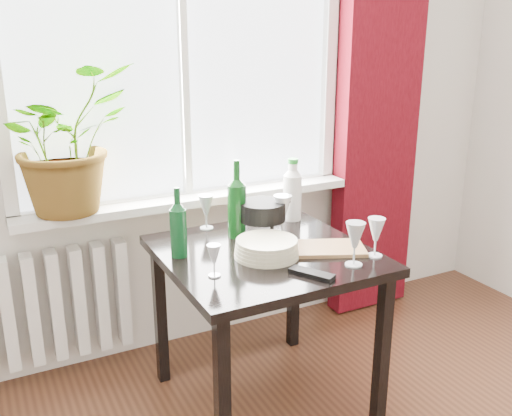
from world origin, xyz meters
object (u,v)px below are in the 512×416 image
wineglass_far_right (376,237)px  tv_remote (312,274)px  plate_stack (267,248)px  fondue_pot (262,219)px  bottle_amber (236,200)px  wineglass_front_left (214,260)px  cleaning_bottle (292,189)px  table (265,271)px  wineglass_back_center (282,215)px  radiator (44,307)px  potted_plant (64,140)px  cutting_board (329,248)px  wineglass_back_left (206,212)px  wine_bottle_right (237,198)px  wineglass_front_right (355,244)px  wine_bottle_left (178,222)px

wineglass_far_right → tv_remote: wineglass_far_right is taller
tv_remote → plate_stack: bearing=73.7°
fondue_pot → bottle_amber: bearing=103.9°
bottle_amber → wineglass_front_left: size_ratio=1.98×
cleaning_bottle → wineglass_far_right: size_ratio=1.84×
table → wineglass_far_right: wineglass_far_right is taller
wineglass_back_center → tv_remote: 0.46m
bottle_amber → tv_remote: 0.66m
radiator → wineglass_far_right: size_ratio=4.66×
fondue_pot → wineglass_far_right: bearing=-54.6°
fondue_pot → tv_remote: 0.48m
potted_plant → bottle_amber: size_ratio=2.57×
cleaning_bottle → cutting_board: 0.46m
radiator → table: 1.09m
wineglass_back_left → cutting_board: wineglass_back_left is taller
wine_bottle_right → radiator: bearing=153.0°
potted_plant → wineglass_front_right: size_ratio=3.56×
wine_bottle_right → fondue_pot: bearing=-25.0°
wineglass_front_right → wineglass_front_left: wineglass_front_right is taller
radiator → bottle_amber: (0.88, -0.29, 0.49)m
wineglass_back_center → wineglass_back_left: wineglass_back_center is taller
wineglass_far_right → potted_plant: bearing=140.8°
table → wineglass_far_right: bearing=-34.6°
bottle_amber → wineglass_front_right: 0.68m
radiator → wineglass_front_left: wineglass_front_left is taller
bottle_amber → plate_stack: size_ratio=0.95×
wineglass_front_left → tv_remote: 0.38m
radiator → tv_remote: 1.35m
cleaning_bottle → cutting_board: size_ratio=1.06×
bottle_amber → wineglass_far_right: 0.70m
potted_plant → wineglass_back_left: size_ratio=3.94×
bottle_amber → wineglass_front_right: bottle_amber is taller
wine_bottle_left → cleaning_bottle: 0.69m
fondue_pot → table: bearing=-114.2°
cleaning_bottle → wineglass_back_left: 0.44m
table → wineglass_front_right: size_ratio=4.59×
wine_bottle_left → plate_stack: 0.38m
potted_plant → wine_bottle_left: (0.34, -0.50, -0.29)m
tv_remote → wineglass_back_left: bearing=72.8°
wineglass_far_right → radiator: bearing=144.0°
table → cutting_board: bearing=-25.0°
wine_bottle_right → plate_stack: wine_bottle_right is taller
fondue_pot → plate_stack: bearing=-113.5°
bottle_amber → wineglass_back_left: bottle_amber is taller
potted_plant → wineglass_far_right: bearing=-39.2°
potted_plant → bottle_amber: bearing=-20.4°
wine_bottle_left → wineglass_back_center: size_ratio=1.51×
table → cleaning_bottle: (0.31, 0.31, 0.25)m
wine_bottle_right → wineglass_front_left: size_ratio=2.78×
wine_bottle_right → wineglass_back_center: bearing=-24.0°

